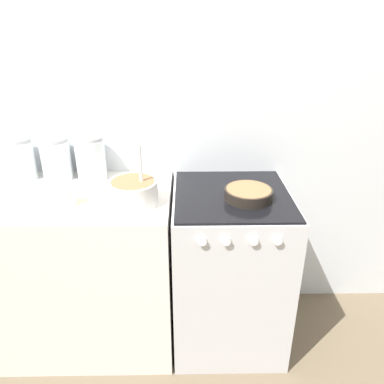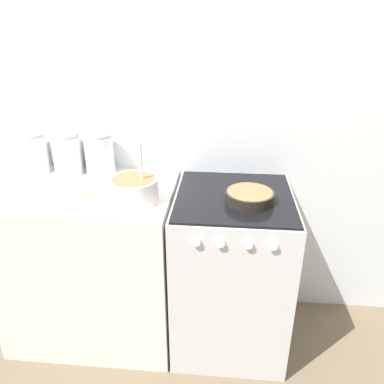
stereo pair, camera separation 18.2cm
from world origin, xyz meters
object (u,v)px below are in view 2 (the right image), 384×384
object	(u,v)px
storage_jar_left	(36,156)
storage_jar_middle	(68,157)
stove	(230,270)
mixing_bowl	(134,188)
storage_jar_right	(100,157)
tin_can	(71,191)
baking_pan	(250,196)

from	to	relation	value
storage_jar_left	storage_jar_middle	xyz separation A→B (m)	(0.19, 0.00, 0.00)
stove	storage_jar_middle	distance (m)	1.13
mixing_bowl	storage_jar_right	distance (m)	0.43
mixing_bowl	storage_jar_middle	world-z (taller)	mixing_bowl
mixing_bowl	storage_jar_right	world-z (taller)	mixing_bowl
mixing_bowl	tin_can	world-z (taller)	mixing_bowl
storage_jar_left	tin_can	xyz separation A→B (m)	(0.34, -0.35, -0.05)
storage_jar_middle	storage_jar_right	xyz separation A→B (m)	(0.19, 0.00, 0.00)
stove	baking_pan	world-z (taller)	baking_pan
baking_pan	tin_can	world-z (taller)	tin_can
baking_pan	storage_jar_middle	world-z (taller)	storage_jar_middle
stove	storage_jar_left	world-z (taller)	storage_jar_left
storage_jar_middle	storage_jar_right	world-z (taller)	storage_jar_right
storage_jar_right	tin_can	xyz separation A→B (m)	(-0.04, -0.35, -0.05)
storage_jar_middle	tin_can	world-z (taller)	storage_jar_middle
storage_jar_right	stove	bearing A→B (deg)	-16.01
stove	mixing_bowl	size ratio (longest dim) A/B	3.13
storage_jar_right	storage_jar_middle	bearing A→B (deg)	180.00
stove	storage_jar_right	world-z (taller)	storage_jar_right
storage_jar_left	storage_jar_middle	world-z (taller)	same
stove	baking_pan	distance (m)	0.51
stove	storage_jar_left	size ratio (longest dim) A/B	4.01
stove	storage_jar_right	bearing A→B (deg)	163.99
mixing_bowl	storage_jar_right	xyz separation A→B (m)	(-0.27, 0.33, 0.03)
stove	tin_can	size ratio (longest dim) A/B	9.69
storage_jar_left	storage_jar_middle	bearing A→B (deg)	0.00
baking_pan	storage_jar_right	size ratio (longest dim) A/B	1.00
storage_jar_left	storage_jar_right	distance (m)	0.38
mixing_bowl	storage_jar_left	bearing A→B (deg)	153.47
mixing_bowl	storage_jar_left	distance (m)	0.73
mixing_bowl	baking_pan	bearing A→B (deg)	4.64
stove	storage_jar_middle	world-z (taller)	storage_jar_middle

